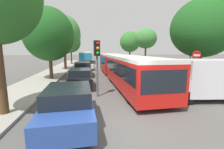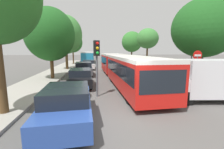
{
  "view_description": "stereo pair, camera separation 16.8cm",
  "coord_description": "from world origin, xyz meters",
  "px_view_note": "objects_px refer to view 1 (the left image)",
  "views": [
    {
      "loc": [
        -1.32,
        -5.93,
        2.8
      ],
      "look_at": [
        0.2,
        4.02,
        1.2
      ],
      "focal_mm": 24.0,
      "sensor_mm": 36.0,
      "label": 1
    },
    {
      "loc": [
        -1.15,
        -5.96,
        2.8
      ],
      "look_at": [
        0.2,
        4.02,
        1.2
      ],
      "focal_mm": 24.0,
      "sensor_mm": 36.0,
      "label": 2
    }
  ],
  "objects_px": {
    "tree_right_near": "(202,30)",
    "tree_right_mid": "(146,39)",
    "white_van": "(213,78)",
    "traffic_light": "(97,56)",
    "city_bus_rear": "(87,56)",
    "queued_car_blue": "(69,105)",
    "direction_sign_post": "(191,53)",
    "tree_right_far": "(130,42)",
    "queued_car_black": "(80,78)",
    "tree_left_mid": "(48,36)",
    "no_entry_sign": "(196,63)",
    "tree_left_far": "(64,35)",
    "articulated_bus": "(121,66)",
    "queued_car_graphite": "(83,69)",
    "queued_car_white": "(87,65)",
    "tree_left_distant": "(71,43)"
  },
  "relations": [
    {
      "from": "queued_car_white",
      "to": "tree_left_mid",
      "type": "xyz_separation_m",
      "value": [
        -3.43,
        -7.72,
        3.48
      ]
    },
    {
      "from": "queued_car_blue",
      "to": "queued_car_white",
      "type": "distance_m",
      "value": 17.25
    },
    {
      "from": "tree_left_mid",
      "to": "tree_right_near",
      "type": "xyz_separation_m",
      "value": [
        13.2,
        -3.56,
        0.34
      ]
    },
    {
      "from": "queued_car_blue",
      "to": "no_entry_sign",
      "type": "bearing_deg",
      "value": -66.77
    },
    {
      "from": "queued_car_blue",
      "to": "tree_right_far",
      "type": "bearing_deg",
      "value": -22.44
    },
    {
      "from": "queued_car_white",
      "to": "tree_right_near",
      "type": "bearing_deg",
      "value": -141.86
    },
    {
      "from": "no_entry_sign",
      "to": "direction_sign_post",
      "type": "xyz_separation_m",
      "value": [
        0.91,
        1.92,
        0.69
      ]
    },
    {
      "from": "queued_car_blue",
      "to": "tree_left_far",
      "type": "height_order",
      "value": "tree_left_far"
    },
    {
      "from": "white_van",
      "to": "tree_right_far",
      "type": "xyz_separation_m",
      "value": [
        2.6,
        27.37,
        3.62
      ]
    },
    {
      "from": "white_van",
      "to": "tree_right_far",
      "type": "distance_m",
      "value": 27.73
    },
    {
      "from": "queued_car_blue",
      "to": "tree_left_distant",
      "type": "xyz_separation_m",
      "value": [
        -2.71,
        25.79,
        3.59
      ]
    },
    {
      "from": "city_bus_rear",
      "to": "tree_left_distant",
      "type": "distance_m",
      "value": 7.26
    },
    {
      "from": "queued_car_blue",
      "to": "queued_car_black",
      "type": "bearing_deg",
      "value": -3.39
    },
    {
      "from": "queued_car_white",
      "to": "tree_right_far",
      "type": "relative_size",
      "value": 0.56
    },
    {
      "from": "tree_left_mid",
      "to": "no_entry_sign",
      "type": "bearing_deg",
      "value": -24.91
    },
    {
      "from": "city_bus_rear",
      "to": "white_van",
      "type": "height_order",
      "value": "city_bus_rear"
    },
    {
      "from": "articulated_bus",
      "to": "tree_left_far",
      "type": "bearing_deg",
      "value": -145.0
    },
    {
      "from": "queued_car_graphite",
      "to": "tree_right_mid",
      "type": "height_order",
      "value": "tree_right_mid"
    },
    {
      "from": "no_entry_sign",
      "to": "tree_left_distant",
      "type": "xyz_separation_m",
      "value": [
        -11.27,
        21.62,
        2.45
      ]
    },
    {
      "from": "white_van",
      "to": "tree_right_far",
      "type": "height_order",
      "value": "tree_right_far"
    },
    {
      "from": "white_van",
      "to": "queued_car_black",
      "type": "bearing_deg",
      "value": -22.3
    },
    {
      "from": "tree_left_mid",
      "to": "tree_right_mid",
      "type": "distance_m",
      "value": 16.05
    },
    {
      "from": "tree_left_far",
      "to": "articulated_bus",
      "type": "bearing_deg",
      "value": -53.69
    },
    {
      "from": "queued_car_white",
      "to": "no_entry_sign",
      "type": "relative_size",
      "value": 1.45
    },
    {
      "from": "queued_car_graphite",
      "to": "traffic_light",
      "type": "distance_m",
      "value": 8.6
    },
    {
      "from": "queued_car_blue",
      "to": "direction_sign_post",
      "type": "xyz_separation_m",
      "value": [
        9.47,
        6.09,
        1.83
      ]
    },
    {
      "from": "city_bus_rear",
      "to": "queued_car_graphite",
      "type": "bearing_deg",
      "value": -178.59
    },
    {
      "from": "articulated_bus",
      "to": "tree_right_near",
      "type": "bearing_deg",
      "value": 69.91
    },
    {
      "from": "articulated_bus",
      "to": "city_bus_rear",
      "type": "relative_size",
      "value": 1.38
    },
    {
      "from": "articulated_bus",
      "to": "tree_right_mid",
      "type": "relative_size",
      "value": 2.52
    },
    {
      "from": "white_van",
      "to": "traffic_light",
      "type": "distance_m",
      "value": 6.81
    },
    {
      "from": "no_entry_sign",
      "to": "tree_right_near",
      "type": "xyz_separation_m",
      "value": [
        1.66,
        1.8,
        2.65
      ]
    },
    {
      "from": "queued_car_graphite",
      "to": "direction_sign_post",
      "type": "bearing_deg",
      "value": -122.92
    },
    {
      "from": "tree_left_distant",
      "to": "tree_right_mid",
      "type": "relative_size",
      "value": 1.0
    },
    {
      "from": "articulated_bus",
      "to": "tree_left_distant",
      "type": "height_order",
      "value": "tree_left_distant"
    },
    {
      "from": "queued_car_black",
      "to": "tree_left_mid",
      "type": "xyz_separation_m",
      "value": [
        -3.04,
        3.44,
        3.49
      ]
    },
    {
      "from": "tree_right_near",
      "to": "queued_car_black",
      "type": "bearing_deg",
      "value": 179.36
    },
    {
      "from": "city_bus_rear",
      "to": "white_van",
      "type": "distance_m",
      "value": 31.0
    },
    {
      "from": "white_van",
      "to": "direction_sign_post",
      "type": "relative_size",
      "value": 1.45
    },
    {
      "from": "direction_sign_post",
      "to": "traffic_light",
      "type": "bearing_deg",
      "value": 15.92
    },
    {
      "from": "tree_right_near",
      "to": "tree_right_mid",
      "type": "xyz_separation_m",
      "value": [
        0.03,
        12.64,
        0.18
      ]
    },
    {
      "from": "traffic_light",
      "to": "tree_right_near",
      "type": "relative_size",
      "value": 0.48
    },
    {
      "from": "white_van",
      "to": "tree_right_near",
      "type": "bearing_deg",
      "value": -112.43
    },
    {
      "from": "queued_car_graphite",
      "to": "tree_right_near",
      "type": "xyz_separation_m",
      "value": [
        10.16,
        -5.59,
        3.76
      ]
    },
    {
      "from": "queued_car_blue",
      "to": "queued_car_graphite",
      "type": "bearing_deg",
      "value": -3.03
    },
    {
      "from": "no_entry_sign",
      "to": "tree_right_far",
      "type": "xyz_separation_m",
      "value": [
        1.85,
        24.92,
        2.98
      ]
    },
    {
      "from": "tree_left_far",
      "to": "traffic_light",
      "type": "bearing_deg",
      "value": -73.98
    },
    {
      "from": "articulated_bus",
      "to": "tree_left_distant",
      "type": "bearing_deg",
      "value": -161.03
    },
    {
      "from": "traffic_light",
      "to": "articulated_bus",
      "type": "bearing_deg",
      "value": 134.99
    },
    {
      "from": "articulated_bus",
      "to": "tree_right_near",
      "type": "distance_m",
      "value": 7.47
    }
  ]
}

